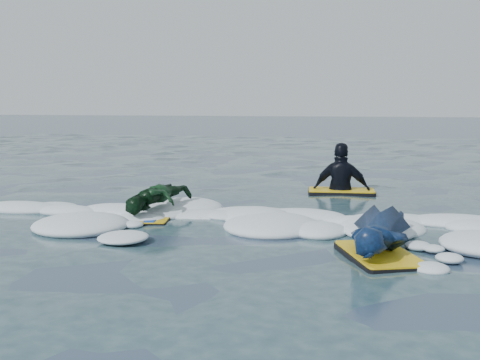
{
  "coord_description": "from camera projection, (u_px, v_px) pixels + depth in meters",
  "views": [
    {
      "loc": [
        1.97,
        -6.82,
        1.68
      ],
      "look_at": [
        0.13,
        1.6,
        0.55
      ],
      "focal_mm": 45.0,
      "sensor_mm": 36.0,
      "label": 1
    }
  ],
  "objects": [
    {
      "name": "ground",
      "position": [
        201.0,
        241.0,
        7.24
      ],
      "size": [
        120.0,
        120.0,
        0.0
      ],
      "primitive_type": "plane",
      "color": "#192D3D",
      "rests_on": "ground"
    },
    {
      "name": "foam_band",
      "position": [
        222.0,
        224.0,
        8.24
      ],
      "size": [
        12.0,
        3.1,
        0.3
      ],
      "primitive_type": null,
      "color": "white",
      "rests_on": "ground"
    },
    {
      "name": "prone_woman_unit",
      "position": [
        379.0,
        234.0,
        6.56
      ],
      "size": [
        1.04,
        1.87,
        0.47
      ],
      "rotation": [
        0.0,
        0.0,
        1.93
      ],
      "color": "black",
      "rests_on": "ground"
    },
    {
      "name": "prone_child_unit",
      "position": [
        158.0,
        202.0,
        8.59
      ],
      "size": [
        0.92,
        1.37,
        0.49
      ],
      "rotation": [
        0.0,
        0.0,
        1.74
      ],
      "color": "black",
      "rests_on": "ground"
    },
    {
      "name": "waiting_rider_unit",
      "position": [
        341.0,
        192.0,
        10.91
      ],
      "size": [
        1.24,
        0.76,
        1.79
      ],
      "rotation": [
        0.0,
        0.0,
        0.09
      ],
      "color": "black",
      "rests_on": "ground"
    }
  ]
}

